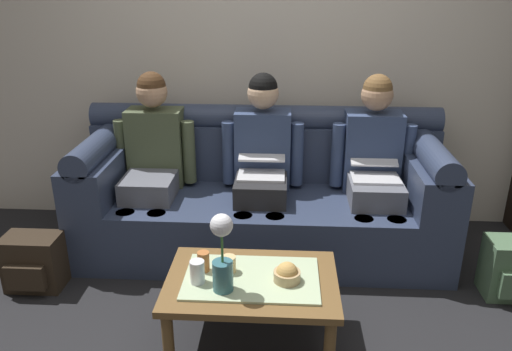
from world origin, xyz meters
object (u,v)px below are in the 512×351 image
Objects in this scene: couch at (262,198)px; cup_far_center at (197,272)px; backpack_left at (34,263)px; cup_near_right at (229,264)px; flower_vase at (222,254)px; person_right at (374,161)px; backpack_right at (511,269)px; coffee_table at (252,287)px; person_middle at (262,159)px; person_left at (153,156)px; cup_near_left at (203,261)px; snack_bowl at (287,274)px.

couch is 1.16m from cup_far_center.
cup_near_right is at bearing -17.64° from backpack_left.
cup_far_center is (-0.13, 0.05, -0.14)m from flower_vase.
backpack_right is at bearing -34.44° from person_right.
cup_near_right is at bearing 158.85° from coffee_table.
cup_far_center is at bearing -103.13° from person_middle.
couch reaches higher than flower_vase.
couch is at bearing 0.31° from person_left.
backpack_left is (-1.37, 0.44, -0.18)m from coffee_table.
cup_near_left is 0.11m from cup_far_center.
person_left is 1.50m from person_right.
coffee_table is at bearing 13.08° from cup_far_center.
person_right reaches higher than backpack_right.
cup_near_left reaches higher than cup_near_right.
person_right is 1.42× the size of coffee_table.
person_middle reaches higher than backpack_left.
person_left is at bearing 44.47° from backpack_left.
flower_vase is 1.10× the size of backpack_right.
snack_bowl is 0.39× the size of backpack_left.
coffee_table is 7.27× the size of cup_far_center.
person_right is 2.26m from backpack_left.
snack_bowl is at bearing 5.28° from cup_far_center.
backpack_right is 2.89m from backpack_left.
couch is 1.52m from backpack_left.
coffee_table is (-0.75, -1.06, -0.31)m from person_right.
person_right reaches higher than flower_vase.
person_middle is at bearing 76.87° from cup_far_center.
couch is 1.21m from flower_vase.
cup_near_right is (0.63, -1.01, -0.21)m from person_left.
person_right reaches higher than cup_far_center.
flower_vase is at bearing -126.80° from person_right.
backpack_right is at bearing 22.21° from snack_bowl.
coffee_table is at bearing -125.28° from person_right.
person_left reaches higher than flower_vase.
couch is at bearing 99.24° from snack_bowl.
cup_near_right is (0.01, 0.16, -0.15)m from flower_vase.
person_left is 1.00× the size of person_middle.
flower_vase is 4.66× the size of cup_near_right.
person_left is 14.27× the size of cup_near_right.
person_right is 10.32× the size of cup_far_center.
cup_near_right is at bearing -163.60° from backpack_right.
person_middle is at bearing 76.19° from cup_near_left.
flower_vase is at bearing -96.26° from person_middle.
snack_bowl is (0.18, -1.08, 0.08)m from couch.
person_left is 1.14m from cup_near_left.
person_middle is 3.37× the size of backpack_right.
cup_near_left is at bearing -103.74° from couch.
couch is 2.02× the size of person_left.
snack_bowl is 0.43m from cup_near_left.
cup_near_left is at bearing 126.32° from flower_vase.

